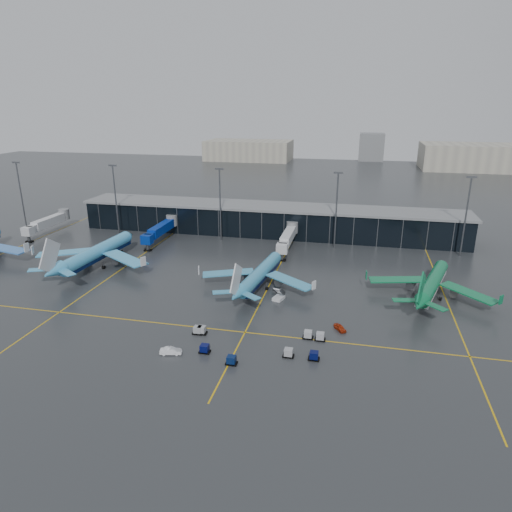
% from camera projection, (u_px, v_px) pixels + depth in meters
% --- Properties ---
extents(ground, '(600.00, 600.00, 0.00)m').
position_uv_depth(ground, '(221.00, 300.00, 113.70)').
color(ground, '#282B2D').
rests_on(ground, ground).
extents(terminal_pier, '(142.00, 17.00, 10.70)m').
position_uv_depth(terminal_pier, '(269.00, 219.00, 169.22)').
color(terminal_pier, black).
rests_on(terminal_pier, ground).
extents(jet_bridges, '(94.00, 27.50, 7.20)m').
position_uv_depth(jet_bridges, '(160.00, 229.00, 159.22)').
color(jet_bridges, '#595B60').
rests_on(jet_bridges, ground).
extents(flood_masts, '(203.00, 0.50, 25.50)m').
position_uv_depth(flood_masts, '(277.00, 205.00, 154.40)').
color(flood_masts, '#595B60').
rests_on(flood_masts, ground).
extents(distant_hangars, '(260.00, 71.00, 22.00)m').
position_uv_depth(distant_hangars, '(385.00, 154.00, 349.96)').
color(distant_hangars, '#B2AD99').
rests_on(distant_hangars, ground).
extents(taxi_lines, '(220.00, 120.00, 0.02)m').
position_uv_depth(taxi_lines, '(268.00, 287.00, 121.42)').
color(taxi_lines, gold).
rests_on(taxi_lines, ground).
extents(airliner_arkefly, '(40.83, 45.87, 13.46)m').
position_uv_depth(airliner_arkefly, '(97.00, 244.00, 135.41)').
color(airliner_arkefly, '#43A8DE').
rests_on(airliner_arkefly, ground).
extents(airliner_klm_near, '(37.01, 40.97, 11.46)m').
position_uv_depth(airliner_klm_near, '(260.00, 266.00, 120.39)').
color(airliner_klm_near, '#3B96C2').
rests_on(airliner_klm_near, ground).
extents(airliner_aer_lingus, '(42.24, 45.24, 11.44)m').
position_uv_depth(airliner_aer_lingus, '(433.00, 275.00, 114.34)').
color(airliner_aer_lingus, '#0D6E3F').
rests_on(airliner_aer_lingus, ground).
extents(baggage_carts, '(27.91, 14.56, 1.70)m').
position_uv_depth(baggage_carts, '(258.00, 343.00, 91.76)').
color(baggage_carts, black).
rests_on(baggage_carts, ground).
extents(mobile_airstair, '(3.01, 3.69, 3.45)m').
position_uv_depth(mobile_airstair, '(279.00, 297.00, 113.67)').
color(mobile_airstair, silver).
rests_on(mobile_airstair, ground).
extents(service_van_red, '(3.21, 3.79, 1.23)m').
position_uv_depth(service_van_red, '(340.00, 328.00, 98.47)').
color(service_van_red, '#A1270C').
rests_on(service_van_red, ground).
extents(service_van_white, '(4.48, 2.42, 1.40)m').
position_uv_depth(service_van_white, '(171.00, 351.00, 89.15)').
color(service_van_white, white).
rests_on(service_van_white, ground).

